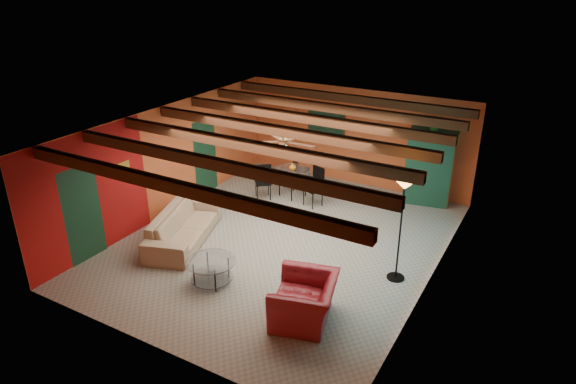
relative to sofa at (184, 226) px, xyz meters
The scene contains 11 objects.
room 3.03m from the sofa, 29.73° to the left, with size 6.52×8.01×2.71m.
sofa is the anchor object (origin of this frame).
armchair 3.84m from the sofa, 17.65° to the right, with size 1.21×1.05×0.78m, color maroon.
coffee_table 1.88m from the sofa, 33.86° to the right, with size 0.96×0.96×0.49m, color silver, non-canonical shape.
dining_table 3.46m from the sofa, 74.56° to the left, with size 1.98×1.98×1.03m, color silver, non-canonical shape.
armoire 6.33m from the sofa, 48.47° to the left, with size 1.09×0.53×1.91m, color brown.
floor_lamp 4.76m from the sofa, 10.57° to the left, with size 0.44×0.44×2.15m, color black, non-canonical shape.
ceiling_fan 2.99m from the sofa, 27.25° to the left, with size 1.50×1.50×0.44m, color #472614, non-canonical shape.
painting 5.25m from the sofa, 77.77° to the left, with size 1.05×0.03×0.65m, color black.
potted_plant 6.55m from the sofa, 48.47° to the left, with size 0.41×0.35×0.45m, color #26661E.
vase 3.54m from the sofa, 74.56° to the left, with size 0.20×0.20×0.21m, color orange.
Camera 1 is at (4.98, -8.58, 5.60)m, focal length 31.57 mm.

